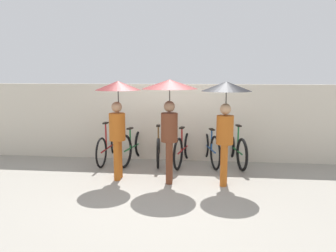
{
  "coord_description": "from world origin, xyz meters",
  "views": [
    {
      "loc": [
        0.74,
        -5.96,
        2.12
      ],
      "look_at": [
        0.0,
        0.91,
        1.0
      ],
      "focal_mm": 35.0,
      "sensor_mm": 36.0,
      "label": 1
    }
  ],
  "objects_px": {
    "parked_bicycle_1": "(133,146)",
    "pedestrian_center": "(170,100)",
    "parked_bicycle_3": "(184,148)",
    "parked_bicycle_5": "(235,149)",
    "parked_bicycle_0": "(109,146)",
    "parked_bicycle_4": "(209,147)",
    "parked_bicycle_2": "(159,147)",
    "pedestrian_trailing": "(226,105)",
    "pedestrian_leading": "(118,104)"
  },
  "relations": [
    {
      "from": "parked_bicycle_2",
      "to": "parked_bicycle_4",
      "type": "xyz_separation_m",
      "value": [
        1.21,
        -0.01,
        0.03
      ]
    },
    {
      "from": "parked_bicycle_4",
      "to": "parked_bicycle_5",
      "type": "bearing_deg",
      "value": -104.06
    },
    {
      "from": "parked_bicycle_3",
      "to": "parked_bicycle_1",
      "type": "bearing_deg",
      "value": 99.23
    },
    {
      "from": "parked_bicycle_0",
      "to": "parked_bicycle_5",
      "type": "height_order",
      "value": "parked_bicycle_0"
    },
    {
      "from": "parked_bicycle_5",
      "to": "pedestrian_center",
      "type": "height_order",
      "value": "pedestrian_center"
    },
    {
      "from": "parked_bicycle_0",
      "to": "parked_bicycle_3",
      "type": "relative_size",
      "value": 1.06
    },
    {
      "from": "parked_bicycle_2",
      "to": "parked_bicycle_5",
      "type": "height_order",
      "value": "parked_bicycle_2"
    },
    {
      "from": "pedestrian_trailing",
      "to": "parked_bicycle_1",
      "type": "bearing_deg",
      "value": 153.92
    },
    {
      "from": "pedestrian_leading",
      "to": "pedestrian_center",
      "type": "xyz_separation_m",
      "value": [
        1.04,
        -0.1,
        0.1
      ]
    },
    {
      "from": "pedestrian_center",
      "to": "parked_bicycle_3",
      "type": "bearing_deg",
      "value": 77.32
    },
    {
      "from": "parked_bicycle_1",
      "to": "pedestrian_leading",
      "type": "relative_size",
      "value": 0.89
    },
    {
      "from": "parked_bicycle_4",
      "to": "pedestrian_trailing",
      "type": "xyz_separation_m",
      "value": [
        0.26,
        -1.37,
        1.13
      ]
    },
    {
      "from": "pedestrian_leading",
      "to": "parked_bicycle_3",
      "type": "bearing_deg",
      "value": 42.5
    },
    {
      "from": "pedestrian_leading",
      "to": "parked_bicycle_0",
      "type": "bearing_deg",
      "value": 114.63
    },
    {
      "from": "parked_bicycle_3",
      "to": "pedestrian_leading",
      "type": "bearing_deg",
      "value": 143.64
    },
    {
      "from": "parked_bicycle_1",
      "to": "parked_bicycle_2",
      "type": "xyz_separation_m",
      "value": [
        0.6,
        0.06,
        -0.03
      ]
    },
    {
      "from": "parked_bicycle_2",
      "to": "parked_bicycle_1",
      "type": "bearing_deg",
      "value": 89.4
    },
    {
      "from": "parked_bicycle_1",
      "to": "pedestrian_center",
      "type": "relative_size",
      "value": 0.87
    },
    {
      "from": "parked_bicycle_2",
      "to": "parked_bicycle_4",
      "type": "height_order",
      "value": "parked_bicycle_2"
    },
    {
      "from": "parked_bicycle_0",
      "to": "parked_bicycle_4",
      "type": "distance_m",
      "value": 2.41
    },
    {
      "from": "parked_bicycle_5",
      "to": "pedestrian_center",
      "type": "bearing_deg",
      "value": 122.79
    },
    {
      "from": "pedestrian_center",
      "to": "parked_bicycle_0",
      "type": "bearing_deg",
      "value": 137.54
    },
    {
      "from": "parked_bicycle_1",
      "to": "parked_bicycle_3",
      "type": "relative_size",
      "value": 1.04
    },
    {
      "from": "parked_bicycle_1",
      "to": "pedestrian_trailing",
      "type": "height_order",
      "value": "pedestrian_trailing"
    },
    {
      "from": "parked_bicycle_0",
      "to": "parked_bicycle_4",
      "type": "height_order",
      "value": "parked_bicycle_0"
    },
    {
      "from": "pedestrian_center",
      "to": "pedestrian_trailing",
      "type": "distance_m",
      "value": 1.07
    },
    {
      "from": "parked_bicycle_0",
      "to": "pedestrian_center",
      "type": "distance_m",
      "value": 2.41
    },
    {
      "from": "parked_bicycle_2",
      "to": "parked_bicycle_5",
      "type": "bearing_deg",
      "value": -96.53
    },
    {
      "from": "parked_bicycle_0",
      "to": "parked_bicycle_3",
      "type": "distance_m",
      "value": 1.81
    },
    {
      "from": "parked_bicycle_4",
      "to": "pedestrian_leading",
      "type": "relative_size",
      "value": 0.87
    },
    {
      "from": "parked_bicycle_5",
      "to": "parked_bicycle_2",
      "type": "bearing_deg",
      "value": 78.98
    },
    {
      "from": "pedestrian_leading",
      "to": "pedestrian_trailing",
      "type": "height_order",
      "value": "pedestrian_leading"
    },
    {
      "from": "parked_bicycle_2",
      "to": "parked_bicycle_3",
      "type": "height_order",
      "value": "parked_bicycle_2"
    },
    {
      "from": "parked_bicycle_3",
      "to": "pedestrian_leading",
      "type": "relative_size",
      "value": 0.86
    },
    {
      "from": "parked_bicycle_4",
      "to": "pedestrian_trailing",
      "type": "height_order",
      "value": "pedestrian_trailing"
    },
    {
      "from": "parked_bicycle_1",
      "to": "parked_bicycle_3",
      "type": "height_order",
      "value": "parked_bicycle_1"
    },
    {
      "from": "parked_bicycle_2",
      "to": "parked_bicycle_3",
      "type": "relative_size",
      "value": 1.02
    },
    {
      "from": "parked_bicycle_4",
      "to": "pedestrian_center",
      "type": "bearing_deg",
      "value": 135.13
    },
    {
      "from": "parked_bicycle_4",
      "to": "pedestrian_leading",
      "type": "bearing_deg",
      "value": 110.05
    },
    {
      "from": "parked_bicycle_3",
      "to": "parked_bicycle_5",
      "type": "xyz_separation_m",
      "value": [
        1.21,
        0.08,
        -0.0
      ]
    },
    {
      "from": "pedestrian_leading",
      "to": "pedestrian_center",
      "type": "distance_m",
      "value": 1.05
    },
    {
      "from": "pedestrian_center",
      "to": "parked_bicycle_1",
      "type": "bearing_deg",
      "value": 124.47
    },
    {
      "from": "parked_bicycle_3",
      "to": "pedestrian_trailing",
      "type": "height_order",
      "value": "pedestrian_trailing"
    },
    {
      "from": "parked_bicycle_0",
      "to": "parked_bicycle_4",
      "type": "xyz_separation_m",
      "value": [
        2.41,
        0.04,
        0.02
      ]
    },
    {
      "from": "pedestrian_trailing",
      "to": "parked_bicycle_4",
      "type": "bearing_deg",
      "value": 107.16
    },
    {
      "from": "parked_bicycle_0",
      "to": "parked_bicycle_1",
      "type": "height_order",
      "value": "parked_bicycle_0"
    },
    {
      "from": "parked_bicycle_4",
      "to": "parked_bicycle_5",
      "type": "xyz_separation_m",
      "value": [
        0.6,
        -0.0,
        -0.02
      ]
    },
    {
      "from": "pedestrian_trailing",
      "to": "parked_bicycle_0",
      "type": "bearing_deg",
      "value": 159.91
    },
    {
      "from": "pedestrian_trailing",
      "to": "pedestrian_center",
      "type": "bearing_deg",
      "value": -175.13
    },
    {
      "from": "parked_bicycle_1",
      "to": "parked_bicycle_4",
      "type": "relative_size",
      "value": 1.02
    }
  ]
}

